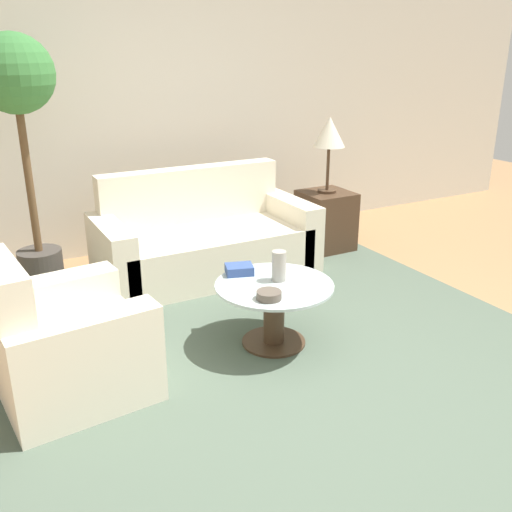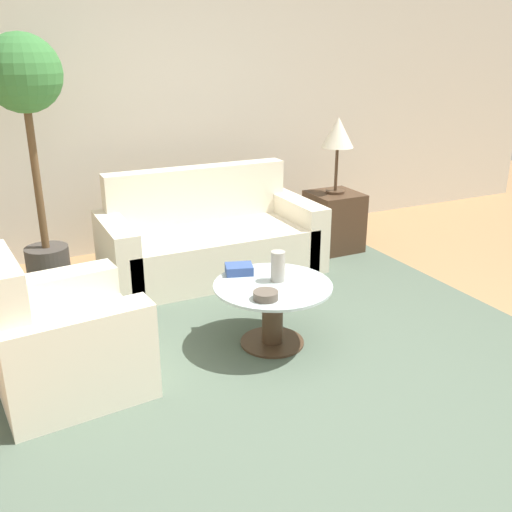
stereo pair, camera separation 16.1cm
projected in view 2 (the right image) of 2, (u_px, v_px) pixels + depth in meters
The scene contains 12 objects.
ground_plane at pixel (308, 405), 3.20m from camera, with size 14.00×14.00×0.00m, color #9E754C.
wall_back at pixel (143, 113), 5.35m from camera, with size 10.00×0.06×2.60m.
rug at pixel (272, 343), 3.86m from camera, with size 3.59×3.70×0.01m.
sofa_main at pixel (209, 241), 5.02m from camera, with size 1.86×0.87×0.89m.
armchair at pixel (57, 344), 3.28m from camera, with size 0.87×0.91×0.86m.
coffee_table at pixel (273, 306), 3.77m from camera, with size 0.78×0.78×0.44m.
side_table at pixel (334, 221), 5.56m from camera, with size 0.46×0.46×0.57m.
table_lamp at pixel (338, 135), 5.27m from camera, with size 0.30×0.30×0.71m.
potted_plant at pixel (28, 113), 4.27m from camera, with size 0.58×0.58×2.00m.
vase at pixel (278, 266), 3.73m from camera, with size 0.09×0.09×0.20m.
bowl at pixel (266, 295), 3.48m from camera, with size 0.16×0.16×0.05m.
book_stack at pixel (239, 269), 3.88m from camera, with size 0.22×0.19×0.06m.
Camera 2 is at (-1.45, -2.31, 1.89)m, focal length 40.00 mm.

